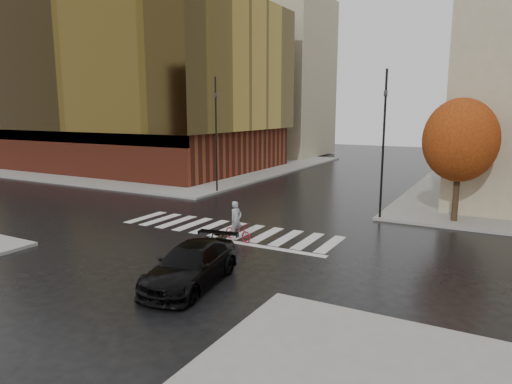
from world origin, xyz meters
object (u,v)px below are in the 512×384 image
sedan (191,265)px  fire_hydrant (187,181)px  traffic_light_nw (216,126)px  cyclist (237,227)px  traffic_light_ne (384,133)px

sedan → fire_hydrant: bearing=119.5°
sedan → traffic_light_nw: bearing=112.5°
sedan → fire_hydrant: size_ratio=6.59×
sedan → cyclist: bearing=96.1°
traffic_light_nw → fire_hydrant: size_ratio=11.17×
cyclist → traffic_light_ne: (4.83, 7.30, 4.16)m
traffic_light_ne → fire_hydrant: bearing=-1.6°
cyclist → fire_hydrant: 15.23m
sedan → traffic_light_nw: traffic_light_nw is taller
sedan → traffic_light_ne: (3.44, 12.73, 4.10)m
traffic_light_nw → fire_hydrant: traffic_light_nw is taller
fire_hydrant → sedan: bearing=-52.3°
sedan → traffic_light_ne: size_ratio=0.60×
fire_hydrant → traffic_light_ne: bearing=-11.7°
traffic_light_nw → traffic_light_ne: size_ratio=1.02×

